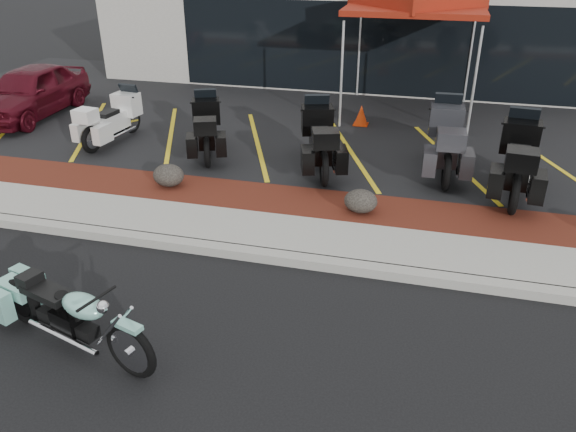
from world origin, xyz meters
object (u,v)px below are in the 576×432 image
(touring_white, at_px, (130,109))
(traffic_cone, at_px, (361,115))
(hero_cruiser, at_px, (130,343))
(popup_canopy, at_px, (416,3))
(parked_car, at_px, (30,91))

(touring_white, bearing_deg, traffic_cone, -62.37)
(hero_cruiser, xyz_separation_m, traffic_cone, (1.31, 9.54, -0.08))
(popup_canopy, bearing_deg, touring_white, -138.32)
(hero_cruiser, bearing_deg, parked_car, 148.35)
(hero_cruiser, xyz_separation_m, parked_car, (-7.27, 8.15, 0.33))
(hero_cruiser, distance_m, traffic_cone, 9.63)
(hero_cruiser, height_order, traffic_cone, hero_cruiser)
(hero_cruiser, distance_m, popup_canopy, 11.38)
(touring_white, relative_size, popup_canopy, 0.51)
(hero_cruiser, bearing_deg, traffic_cone, 98.77)
(hero_cruiser, relative_size, traffic_cone, 5.49)
(traffic_cone, bearing_deg, touring_white, -159.30)
(traffic_cone, bearing_deg, popup_canopy, 51.25)
(touring_white, relative_size, parked_car, 0.54)
(popup_canopy, bearing_deg, hero_cruiser, -88.07)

